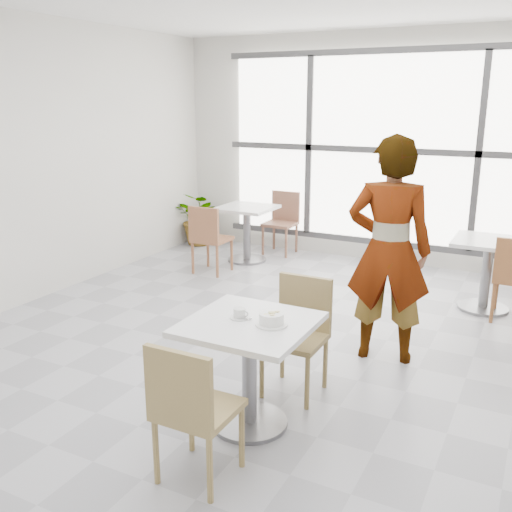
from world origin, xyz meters
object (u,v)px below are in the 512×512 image
at_px(bg_table_right, 487,265).
at_px(bg_chair_left_near, 208,235).
at_px(main_table, 249,354).
at_px(bg_chair_left_far, 282,218).
at_px(coffee_cup, 240,314).
at_px(oatmeal_bowl, 271,319).
at_px(chair_near, 190,405).
at_px(chair_far, 299,327).
at_px(bg_table_left, 247,226).
at_px(plant_left, 201,219).
at_px(person, 389,251).

relative_size(bg_table_right, bg_chair_left_near, 0.86).
relative_size(main_table, bg_chair_left_far, 0.92).
distance_m(coffee_cup, bg_chair_left_far, 4.51).
bearing_deg(bg_chair_left_near, bg_table_right, -175.52).
xyz_separation_m(main_table, oatmeal_bowl, (0.15, 0.01, 0.27)).
distance_m(coffee_cup, bg_table_right, 3.32).
bearing_deg(main_table, chair_near, -90.32).
xyz_separation_m(oatmeal_bowl, bg_chair_left_near, (-2.24, 2.82, -0.29)).
relative_size(main_table, chair_far, 0.92).
bearing_deg(bg_table_left, bg_chair_left_far, 69.11).
bearing_deg(main_table, plant_left, 126.28).
relative_size(chair_far, bg_table_left, 1.16).
relative_size(bg_chair_left_far, plant_left, 1.08).
xyz_separation_m(chair_near, bg_table_right, (1.15, 3.78, -0.01)).
bearing_deg(oatmeal_bowl, bg_table_left, 120.42).
height_order(main_table, coffee_cup, coffee_cup).
xyz_separation_m(chair_near, bg_chair_left_near, (-2.08, 3.53, 0.00)).
distance_m(main_table, chair_near, 0.69).
xyz_separation_m(oatmeal_bowl, person, (0.37, 1.45, 0.15)).
bearing_deg(bg_chair_left_far, person, -51.08).
distance_m(main_table, chair_far, 0.63).
relative_size(person, plant_left, 2.35).
xyz_separation_m(chair_far, bg_table_left, (-2.04, 2.97, -0.01)).
bearing_deg(bg_table_left, bg_table_right, -9.18).
bearing_deg(bg_table_right, main_table, -110.41).
xyz_separation_m(chair_near, coffee_cup, (-0.08, 0.72, 0.28)).
relative_size(oatmeal_bowl, coffee_cup, 1.32).
bearing_deg(oatmeal_bowl, bg_chair_left_far, 113.86).
bearing_deg(plant_left, main_table, -53.72).
bearing_deg(bg_chair_left_near, chair_far, 134.52).
height_order(main_table, bg_table_right, same).
height_order(main_table, bg_chair_left_near, bg_chair_left_near).
distance_m(bg_chair_left_near, plant_left, 1.52).
height_order(chair_near, bg_chair_left_far, same).
bearing_deg(person, chair_near, 65.11).
relative_size(bg_table_left, plant_left, 0.93).
bearing_deg(chair_far, bg_chair_left_far, 116.55).
height_order(bg_table_right, bg_chair_left_near, bg_chair_left_near).
relative_size(chair_near, bg_table_left, 1.16).
relative_size(person, bg_table_right, 2.52).
bearing_deg(bg_chair_left_far, plant_left, -172.84).
relative_size(bg_table_left, bg_table_right, 1.00).
distance_m(chair_far, bg_table_right, 2.68).
bearing_deg(chair_near, coffee_cup, -83.73).
relative_size(chair_near, bg_chair_left_far, 1.00).
height_order(chair_near, bg_table_left, chair_near).
relative_size(main_table, plant_left, 1.00).
xyz_separation_m(chair_far, coffee_cup, (-0.17, -0.60, 0.28)).
bearing_deg(main_table, person, 70.45).
xyz_separation_m(main_table, person, (0.52, 1.46, 0.42)).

